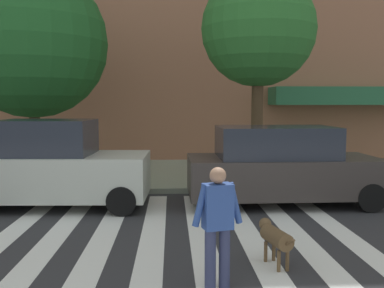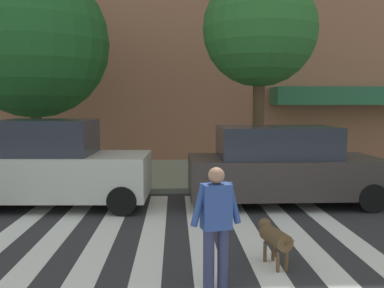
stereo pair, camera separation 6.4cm
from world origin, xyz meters
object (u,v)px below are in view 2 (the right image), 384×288
object	(u,v)px
street_tree_nearest	(34,43)
dog_on_leash	(274,237)
pedestrian_dog_walker	(216,221)
parked_car_third_in_line	(281,166)
parked_car_behind_first	(53,166)
street_tree_middle	(260,30)

from	to	relation	value
street_tree_nearest	dog_on_leash	xyz separation A→B (m)	(5.82, -7.30, -3.86)
dog_on_leash	pedestrian_dog_walker	bearing A→B (deg)	-140.39
pedestrian_dog_walker	dog_on_leash	bearing A→B (deg)	39.61
parked_car_third_in_line	dog_on_leash	distance (m)	4.15
pedestrian_dog_walker	dog_on_leash	xyz separation A→B (m)	(0.96, 0.80, -0.48)
parked_car_third_in_line	street_tree_nearest	world-z (taller)	street_tree_nearest
parked_car_third_in_line	street_tree_nearest	xyz separation A→B (m)	(-6.91, 3.32, 3.37)
pedestrian_dog_walker	dog_on_leash	distance (m)	1.34
parked_car_behind_first	street_tree_nearest	size ratio (longest dim) A/B	0.69
parked_car_behind_first	parked_car_third_in_line	distance (m)	5.49
street_tree_nearest	pedestrian_dog_walker	bearing A→B (deg)	-59.03
street_tree_middle	pedestrian_dog_walker	xyz separation A→B (m)	(-1.95, -7.23, -3.67)
street_tree_middle	parked_car_behind_first	bearing A→B (deg)	-155.49
parked_car_behind_first	pedestrian_dog_walker	bearing A→B (deg)	-54.19
parked_car_third_in_line	street_tree_nearest	distance (m)	8.37
street_tree_nearest	pedestrian_dog_walker	xyz separation A→B (m)	(4.86, -8.09, -3.38)
street_tree_middle	dog_on_leash	xyz separation A→B (m)	(-0.99, -6.43, -4.15)
street_tree_nearest	street_tree_middle	distance (m)	6.87
street_tree_nearest	street_tree_middle	bearing A→B (deg)	-7.22
parked_car_behind_first	dog_on_leash	world-z (taller)	parked_car_behind_first
parked_car_behind_first	street_tree_middle	distance (m)	6.95
parked_car_third_in_line	street_tree_middle	xyz separation A→B (m)	(-0.10, 2.46, 3.66)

